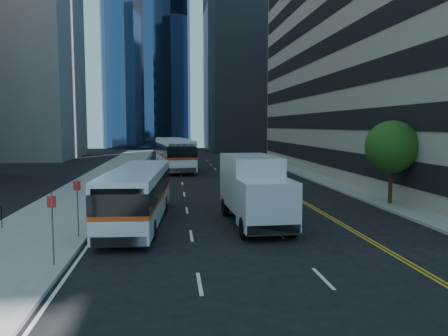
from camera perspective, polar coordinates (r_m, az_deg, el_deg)
name	(u,v)px	position (r m, az deg, el deg)	size (l,w,h in m)	color
ground	(278,245)	(18.42, 7.10, -10.01)	(160.00, 160.00, 0.00)	black
sidewalk_west	(107,177)	(42.95, -15.00, -1.13)	(5.00, 90.00, 0.15)	gray
sidewalk_east	(306,174)	(44.53, 10.68, -0.80)	(2.00, 90.00, 0.15)	gray
office_tower_north	(282,2)	(95.32, 7.53, 20.75)	(30.00, 28.00, 60.00)	gray
midrise_west	(10,40)	(74.24, -26.16, 14.74)	(18.00, 18.00, 35.00)	gray
street_tree	(392,147)	(28.53, 21.06, 2.60)	(3.20, 3.20, 5.10)	#332114
bus_front	(138,194)	(22.35, -11.14, -3.32)	(3.05, 10.93, 2.78)	white
bus_rear	(174,153)	(48.83, -6.55, 1.96)	(4.49, 13.74, 3.48)	white
box_truck	(254,189)	(21.78, 3.98, -2.76)	(2.72, 7.16, 3.38)	silver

